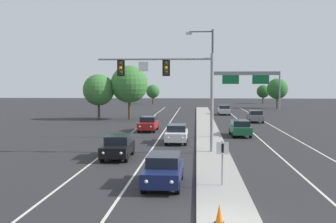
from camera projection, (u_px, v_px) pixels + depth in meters
The scene contains 22 objects.
median_island at pixel (212, 148), 33.06m from camera, with size 2.40×110.00×0.15m, color #9E9B93.
lane_stripe_oncoming_center at pixel (160, 137), 40.35m from camera, with size 0.14×100.00×0.01m, color silver.
lane_stripe_receding_center at pixel (259, 138), 39.72m from camera, with size 0.14×100.00×0.01m, color silver.
edge_stripe_left at pixel (126, 137), 40.58m from camera, with size 0.14×100.00×0.01m, color silver.
edge_stripe_right at pixel (294, 138), 39.49m from camera, with size 0.14×100.00×0.01m, color silver.
overhead_signal_mast at pixel (174, 80), 30.59m from camera, with size 8.51×0.44×7.20m.
median_sign_post at pixel (222, 156), 20.49m from camera, with size 0.60×0.10×2.20m.
street_lamp_median at pixel (210, 77), 38.86m from camera, with size 2.58×0.28×10.00m.
car_oncoming_navy at pixel (164, 169), 21.09m from camera, with size 1.88×4.50×1.58m.
car_oncoming_black at pixel (118, 146), 28.87m from camera, with size 1.88×4.49×1.58m.
car_oncoming_white at pixel (177, 133), 36.30m from camera, with size 1.84×4.48×1.58m.
car_oncoming_red at pixel (148, 124), 45.22m from camera, with size 1.92×4.51×1.58m.
car_receding_green at pixel (240, 128), 40.88m from camera, with size 1.90×4.50×1.58m.
car_receding_grey at pixel (255, 116), 55.56m from camera, with size 1.86×4.49×1.58m.
car_receding_silver at pixel (224, 110), 68.75m from camera, with size 1.85×4.48×1.58m.
traffic_cone_median_nose at pixel (219, 214), 14.87m from camera, with size 0.36×0.36×0.74m.
highway_sign_gantry at pixel (246, 78), 80.29m from camera, with size 13.28×0.42×7.50m.
tree_far_right_c at pixel (277, 89), 86.51m from camera, with size 4.29×4.29×6.21m.
tree_far_left_b at pixel (129, 84), 59.71m from camera, with size 5.34×5.34×7.72m.
tree_far_right_b at pixel (263, 91), 106.81m from camera, with size 3.28×3.28×4.74m.
tree_far_left_a at pixel (99, 90), 59.56m from camera, with size 4.48×4.48×6.48m.
tree_far_left_c at pixel (153, 91), 104.26m from camera, with size 3.34×3.34×4.84m.
Camera 1 is at (-1.22, -14.95, 5.17)m, focal length 44.69 mm.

